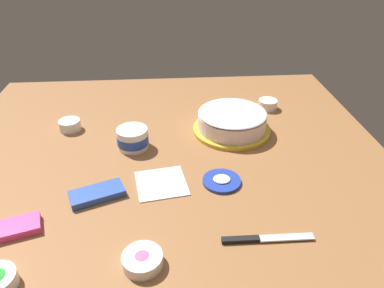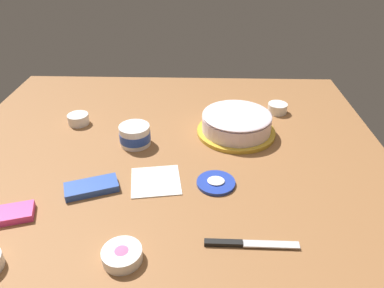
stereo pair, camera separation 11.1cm
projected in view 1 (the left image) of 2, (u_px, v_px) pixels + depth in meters
name	position (u px, v px, depth m)	size (l,w,h in m)	color
ground_plane	(167.00, 166.00, 1.19)	(1.54, 1.54, 0.00)	#936038
frosted_cake	(232.00, 121.00, 1.36)	(0.29, 0.29, 0.09)	gold
frosting_tub	(133.00, 138.00, 1.27)	(0.11, 0.11, 0.07)	white
frosting_tub_lid	(222.00, 181.00, 1.11)	(0.12, 0.12, 0.02)	#233DAD
spreading_knife	(259.00, 239.00, 0.91)	(0.24, 0.02, 0.01)	silver
sprinkle_bowl_pink	(142.00, 260.00, 0.84)	(0.10, 0.10, 0.03)	white
sprinkle_bowl_rainbow	(70.00, 125.00, 1.38)	(0.08, 0.08, 0.04)	white
sprinkle_bowl_yellow	(268.00, 104.00, 1.54)	(0.08, 0.08, 0.04)	white
candy_box_lower	(11.00, 229.00, 0.93)	(0.15, 0.07, 0.02)	#E53D8E
candy_box_upper	(97.00, 194.00, 1.05)	(0.16, 0.07, 0.02)	#2D51B2
paper_napkin	(161.00, 183.00, 1.11)	(0.15, 0.15, 0.01)	white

